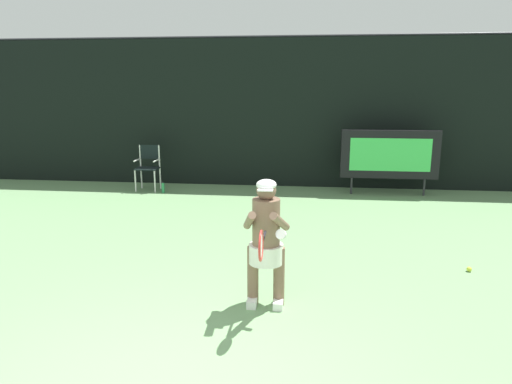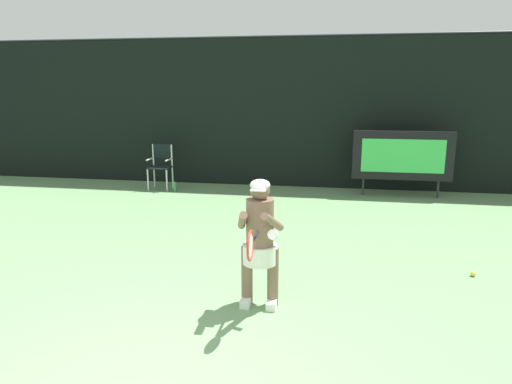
{
  "view_description": "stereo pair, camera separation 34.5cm",
  "coord_description": "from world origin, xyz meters",
  "views": [
    {
      "loc": [
        1.08,
        -2.95,
        2.46
      ],
      "look_at": [
        0.38,
        3.14,
        1.05
      ],
      "focal_mm": 32.28,
      "sensor_mm": 36.0,
      "label": 1
    },
    {
      "loc": [
        1.42,
        -2.9,
        2.46
      ],
      "look_at": [
        0.38,
        3.14,
        1.05
      ],
      "focal_mm": 32.28,
      "sensor_mm": 36.0,
      "label": 2
    }
  ],
  "objects": [
    {
      "name": "scoreboard",
      "position": [
        2.92,
        7.77,
        0.95
      ],
      "size": [
        2.2,
        0.21,
        1.5
      ],
      "color": "black",
      "rests_on": "ground"
    },
    {
      "name": "tennis_ball_loose",
      "position": [
        3.29,
        3.21,
        0.03
      ],
      "size": [
        0.07,
        0.07,
        0.07
      ],
      "color": "#CCDB3D",
      "rests_on": "ground"
    },
    {
      "name": "water_bottle",
      "position": [
        -2.32,
        7.35,
        0.12
      ],
      "size": [
        0.07,
        0.07,
        0.27
      ],
      "color": "#2B8D50",
      "rests_on": "ground"
    },
    {
      "name": "backdrop_screen",
      "position": [
        0.0,
        8.5,
        1.81
      ],
      "size": [
        18.0,
        0.12,
        3.66
      ],
      "color": "black",
      "rests_on": "ground"
    },
    {
      "name": "umpire_chair",
      "position": [
        -2.77,
        7.65,
        0.62
      ],
      "size": [
        0.52,
        0.44,
        1.08
      ],
      "color": "white",
      "rests_on": "ground"
    },
    {
      "name": "tennis_racket",
      "position": [
        0.64,
        1.33,
        0.93
      ],
      "size": [
        0.03,
        0.6,
        0.31
      ],
      "rotation": [
        0.0,
        0.0,
        0.01
      ],
      "color": "black"
    },
    {
      "name": "tennis_player",
      "position": [
        0.63,
        1.93,
        0.8
      ],
      "size": [
        0.53,
        0.61,
        1.47
      ],
      "color": "white",
      "rests_on": "ground"
    }
  ]
}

